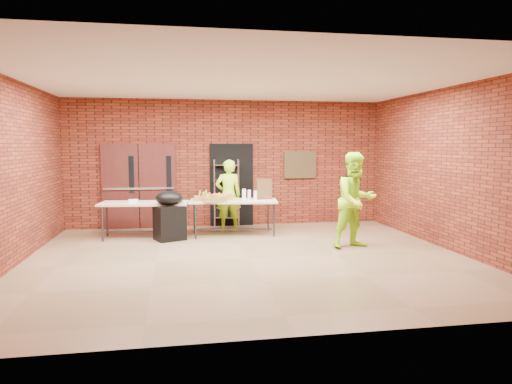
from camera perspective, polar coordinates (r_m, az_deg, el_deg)
The scene contains 19 objects.
room at distance 8.20m, azimuth -0.98°, elevation 2.65°, with size 8.08×7.08×3.28m.
double_doors at distance 11.61m, azimuth -14.38°, elevation 0.71°, with size 1.78×0.12×2.10m.
dark_doorway at distance 11.67m, azimuth -3.07°, elevation 0.89°, with size 1.10×0.06×2.10m, color black.
bronze_plaque at distance 11.97m, azimuth 5.52°, elevation 3.40°, with size 0.85×0.04×0.70m, color #432F1A.
wire_rack at distance 11.54m, azimuth -3.71°, elevation -0.15°, with size 0.63×0.21×1.71m, color silver, non-canonical shape.
table_left at distance 10.46m, azimuth -13.80°, elevation -1.62°, with size 2.00×1.00×0.79m.
table_right at distance 10.44m, azimuth -2.84°, elevation -1.38°, with size 2.07×1.07×0.81m.
basket_bananas at distance 10.36m, azimuth -6.58°, elevation -0.77°, with size 0.43×0.33×0.13m.
basket_oranges at distance 10.47m, azimuth -4.34°, elevation -0.63°, with size 0.48×0.38×0.15m.
basket_apples at distance 10.19m, azimuth -5.22°, elevation -0.80°, with size 0.50×0.39×0.15m.
muffin_tray at distance 10.40m, azimuth -10.33°, elevation -0.94°, with size 0.45×0.45×0.11m.
napkin_box at distance 10.50m, azimuth -15.09°, elevation -1.08°, with size 0.20×0.13×0.07m, color white.
coffee_dispenser at distance 10.65m, azimuth 0.92°, elevation 0.39°, with size 0.35×0.31×0.46m, color #4E2D1B.
cup_stack_front at distance 10.30m, azimuth -1.51°, elevation -0.35°, with size 0.09×0.09×0.26m, color white.
cup_stack_mid at distance 10.33m, azimuth -0.08°, elevation -0.46°, with size 0.07×0.07×0.22m, color white.
cup_stack_back at distance 10.49m, azimuth -0.85°, elevation -0.35°, with size 0.07×0.07×0.22m, color white.
covered_grill at distance 10.09m, azimuth -10.75°, elevation -2.90°, with size 0.74×0.69×1.08m.
volunteer_woman at distance 11.02m, azimuth -3.48°, elevation -0.40°, with size 0.63×0.41×1.72m, color #B0F41B.
volunteer_man at distance 9.36m, azimuth 12.36°, elevation -1.01°, with size 0.94×0.73×1.92m, color #B0F41B.
Camera 1 is at (-1.24, -8.09, 2.06)m, focal length 32.00 mm.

